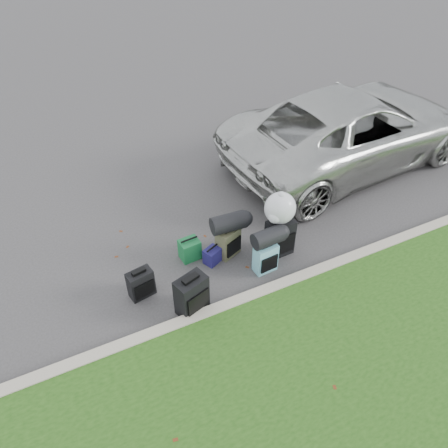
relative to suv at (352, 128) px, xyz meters
name	(u,v)px	position (x,y,z in m)	size (l,w,h in m)	color
ground	(235,254)	(-3.50, -1.56, -0.77)	(120.00, 120.00, 0.00)	#383535
curb	(264,292)	(-3.50, -2.56, -0.70)	(120.00, 0.18, 0.15)	#9E937F
suv	(352,128)	(0.00, 0.00, 0.00)	(2.57, 5.57, 1.55)	#B7B7B2
suitcase_small_black	(141,284)	(-5.15, -1.73, -0.54)	(0.38, 0.21, 0.47)	black
suitcase_large_black_left	(192,295)	(-4.58, -2.34, -0.45)	(0.45, 0.27, 0.65)	black
suitcase_olive	(228,242)	(-3.59, -1.50, -0.51)	(0.38, 0.24, 0.53)	#403F29
suitcase_teal	(265,258)	(-3.22, -2.08, -0.52)	(0.36, 0.21, 0.51)	teal
suitcase_large_black_right	(280,237)	(-2.81, -1.84, -0.44)	(0.45, 0.27, 0.67)	black
tote_green	(190,249)	(-4.19, -1.31, -0.59)	(0.32, 0.25, 0.36)	#166331
tote_navy	(212,256)	(-3.91, -1.56, -0.64)	(0.26, 0.20, 0.28)	#1C1855
duffel_left	(228,223)	(-3.58, -1.50, -0.10)	(0.30, 0.30, 0.55)	black
duffel_right	(268,237)	(-3.17, -2.04, -0.12)	(0.28, 0.28, 0.49)	black
trash_bag	(280,208)	(-2.83, -1.79, 0.15)	(0.50, 0.50, 0.50)	silver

